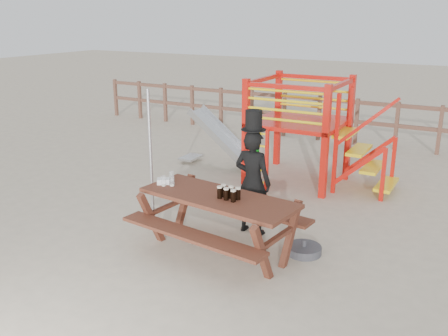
# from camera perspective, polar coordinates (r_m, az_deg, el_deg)

# --- Properties ---
(ground) EXTENTS (60.00, 60.00, 0.00)m
(ground) POSITION_cam_1_polar(r_m,az_deg,el_deg) (7.49, -3.14, -8.70)
(ground) COLOR beige
(ground) RESTS_ON ground
(back_fence) EXTENTS (15.09, 0.09, 1.20)m
(back_fence) POSITION_cam_1_polar(r_m,az_deg,el_deg) (13.43, 12.86, 5.95)
(back_fence) COLOR brown
(back_fence) RESTS_ON ground
(playground_fort) EXTENTS (4.71, 1.84, 2.10)m
(playground_fort) POSITION_cam_1_polar(r_m,az_deg,el_deg) (10.14, 8.14, 4.55)
(playground_fort) COLOR red
(playground_fort) RESTS_ON ground
(picnic_table) EXTENTS (2.41, 1.81, 0.86)m
(picnic_table) POSITION_cam_1_polar(r_m,az_deg,el_deg) (7.02, -0.64, -5.64)
(picnic_table) COLOR brown
(picnic_table) RESTS_ON ground
(man_with_hat) EXTENTS (0.61, 0.41, 1.93)m
(man_with_hat) POSITION_cam_1_polar(r_m,az_deg,el_deg) (7.57, 3.29, -1.33)
(man_with_hat) COLOR black
(man_with_hat) RESTS_ON ground
(metal_pole) EXTENTS (0.05, 0.05, 2.21)m
(metal_pole) POSITION_cam_1_polar(r_m,az_deg,el_deg) (7.76, -8.35, 0.84)
(metal_pole) COLOR #B2B2B7
(metal_pole) RESTS_ON ground
(parasol_base) EXTENTS (0.50, 0.50, 0.21)m
(parasol_base) POSITION_cam_1_polar(r_m,az_deg,el_deg) (7.28, 9.12, -9.21)
(parasol_base) COLOR #3D3D43
(parasol_base) RESTS_ON ground
(paper_bag) EXTENTS (0.23, 0.22, 0.08)m
(paper_bag) POSITION_cam_1_polar(r_m,az_deg,el_deg) (7.42, -6.94, -1.49)
(paper_bag) COLOR white
(paper_bag) RESTS_ON picnic_table
(stout_pints) EXTENTS (0.31, 0.19, 0.17)m
(stout_pints) POSITION_cam_1_polar(r_m,az_deg,el_deg) (6.76, 0.53, -2.86)
(stout_pints) COLOR black
(stout_pints) RESTS_ON picnic_table
(empty_glasses) EXTENTS (0.20, 0.31, 0.15)m
(empty_glasses) POSITION_cam_1_polar(r_m,az_deg,el_deg) (7.38, -6.30, -1.35)
(empty_glasses) COLOR silver
(empty_glasses) RESTS_ON picnic_table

